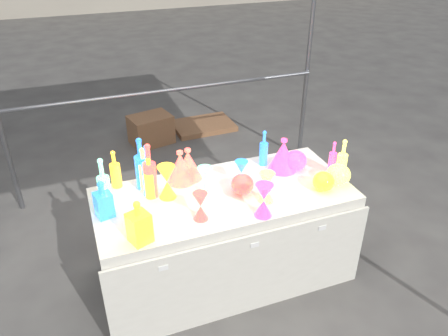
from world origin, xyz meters
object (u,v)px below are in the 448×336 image
object	(u,v)px
decanter_0	(139,222)
globe_0	(323,182)
cardboard_box_closed	(151,129)
bottle_0	(115,169)
hourglass_0	(201,206)
display_table	(224,236)
lampshade_0	(188,164)

from	to	relation	value
decanter_0	globe_0	distance (m)	1.32
decanter_0	globe_0	world-z (taller)	decanter_0
cardboard_box_closed	bottle_0	world-z (taller)	bottle_0
bottle_0	decanter_0	size ratio (longest dim) A/B	1.01
cardboard_box_closed	hourglass_0	distance (m)	2.75
display_table	hourglass_0	world-z (taller)	hourglass_0
display_table	cardboard_box_closed	bearing A→B (deg)	90.80
lampshade_0	globe_0	bearing A→B (deg)	-8.83
bottle_0	decanter_0	world-z (taller)	bottle_0
cardboard_box_closed	decanter_0	size ratio (longest dim) A/B	1.70
bottle_0	lampshade_0	xyz separation A→B (m)	(0.51, -0.07, -0.02)
decanter_0	lampshade_0	xyz separation A→B (m)	(0.48, 0.59, -0.02)
display_table	cardboard_box_closed	distance (m)	2.45
display_table	bottle_0	size ratio (longest dim) A/B	6.42
hourglass_0	lampshade_0	world-z (taller)	lampshade_0
cardboard_box_closed	lampshade_0	xyz separation A→B (m)	(-0.14, -2.15, 0.69)
display_table	cardboard_box_closed	xyz separation A→B (m)	(-0.03, 2.44, -0.20)
globe_0	lampshade_0	bearing A→B (deg)	149.68
bottle_0	hourglass_0	xyz separation A→B (m)	(0.44, -0.58, -0.05)
cardboard_box_closed	display_table	bearing A→B (deg)	-102.09
hourglass_0	globe_0	size ratio (longest dim) A/B	1.25
hourglass_0	display_table	bearing A→B (deg)	42.01
decanter_0	hourglass_0	world-z (taller)	decanter_0
globe_0	lampshade_0	xyz separation A→B (m)	(-0.84, 0.49, 0.06)
globe_0	bottle_0	bearing A→B (deg)	157.55
bottle_0	globe_0	bearing A→B (deg)	-22.45
globe_0	lampshade_0	size ratio (longest dim) A/B	0.64
cardboard_box_closed	hourglass_0	world-z (taller)	hourglass_0
hourglass_0	bottle_0	bearing A→B (deg)	127.38
cardboard_box_closed	lampshade_0	bearing A→B (deg)	-106.57
display_table	decanter_0	bearing A→B (deg)	-154.96
decanter_0	bottle_0	bearing A→B (deg)	72.72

